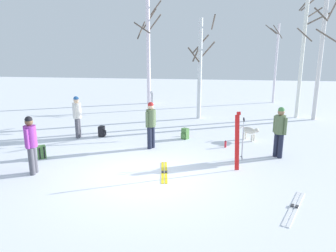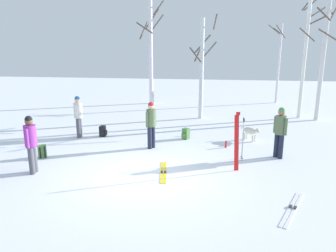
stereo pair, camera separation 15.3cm
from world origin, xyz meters
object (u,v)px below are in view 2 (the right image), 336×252
birch_tree_3 (306,49)px  water_bottle_0 (189,133)px  backpack_2 (103,131)px  ski_pair_lying_0 (292,209)px  birch_tree_0 (151,45)px  ski_pair_planted_1 (153,113)px  ski_poles_0 (243,138)px  person_0 (78,114)px  dog (251,131)px  person_3 (151,122)px  backpack_1 (186,134)px  birch_tree_4 (324,57)px  person_4 (280,129)px  person_1 (31,141)px  ski_pair_lying_1 (163,172)px  ski_pair_planted_0 (237,142)px  birch_tree_1 (202,67)px  water_bottle_1 (226,144)px  birch_tree_2 (279,62)px  backpack_0 (42,151)px

birch_tree_3 → water_bottle_0: bearing=-140.4°
backpack_2 → water_bottle_0: backpack_2 is taller
ski_pair_lying_0 → birch_tree_0: bearing=114.5°
ski_pair_planted_1 → ski_poles_0: 4.52m
person_0 → dog: size_ratio=2.40×
person_3 → backpack_1: bearing=51.2°
birch_tree_3 → birch_tree_4: size_ratio=1.15×
person_4 → ski_pair_planted_1: size_ratio=0.93×
water_bottle_0 → ski_pair_lying_0: bearing=-63.1°
person_0 → person_3: bearing=-16.7°
person_1 → birch_tree_3: bearing=44.1°
ski_pair_lying_1 → water_bottle_0: 4.14m
ski_pair_planted_0 → ski_pair_planted_1: ski_pair_planted_1 is taller
ski_pair_planted_1 → ski_pair_lying_0: 7.49m
ski_pair_planted_1 → birch_tree_1: size_ratio=0.36×
person_4 → backpack_2: size_ratio=3.90×
water_bottle_1 → birch_tree_0: 10.99m
ski_poles_0 → birch_tree_0: 12.07m
person_0 → birch_tree_1: (4.73, 4.48, 1.70)m
person_1 → birch_tree_4: birch_tree_4 is taller
ski_pair_lying_1 → water_bottle_0: size_ratio=7.23×
ski_pair_planted_0 → birch_tree_1: bearing=101.5°
person_0 → ski_pair_planted_1: ski_pair_planted_1 is taller
person_1 → ski_poles_0: 6.48m
ski_pair_planted_0 → birch_tree_3: size_ratio=0.26×
water_bottle_0 → birch_tree_3: 7.88m
person_3 → ski_pair_lying_0: bearing=-43.5°
ski_pair_planted_0 → backpack_2: ski_pair_planted_0 is taller
person_1 → person_3: 4.09m
person_1 → birch_tree_0: bearing=86.2°
person_4 → birch_tree_2: 11.82m
water_bottle_0 → birch_tree_1: 4.41m
birch_tree_0 → birch_tree_3: (8.72, -3.28, -0.22)m
ski_pair_lying_1 → birch_tree_1: bearing=85.2°
birch_tree_3 → water_bottle_1: bearing=-123.6°
dog → ski_poles_0: (-0.49, -2.27, 0.36)m
person_3 → ski_pair_planted_0: 3.42m
water_bottle_1 → birch_tree_2: bearing=71.8°
ski_pair_planted_0 → ski_pair_planted_1: size_ratio=0.98×
birch_tree_1 → water_bottle_1: bearing=-76.2°
backpack_1 → backpack_0: bearing=-146.3°
birch_tree_2 → water_bottle_0: bearing=-118.5°
person_0 → backpack_2: bearing=17.0°
dog → ski_pair_lying_1: size_ratio=0.43×
ski_pair_planted_1 → backpack_0: 4.77m
ski_pair_planted_0 → person_4: bearing=43.3°
person_3 → ski_pair_lying_0: size_ratio=0.97×
ski_pair_lying_1 → ski_poles_0: ski_poles_0 is taller
backpack_1 → backpack_2: same height
person_4 → birch_tree_4: bearing=64.6°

